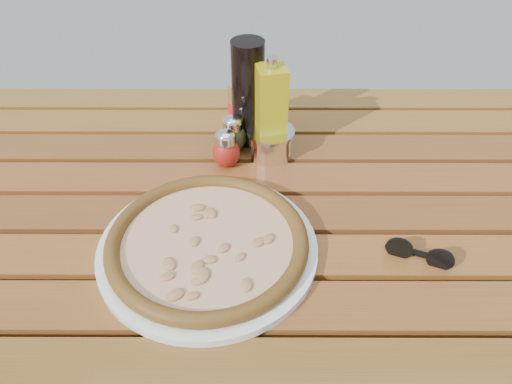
{
  "coord_description": "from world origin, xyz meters",
  "views": [
    {
      "loc": [
        0.0,
        -0.66,
        1.36
      ],
      "look_at": [
        0.0,
        0.02,
        0.78
      ],
      "focal_mm": 35.0,
      "sensor_mm": 36.0,
      "label": 1
    }
  ],
  "objects_px": {
    "table": "(256,241)",
    "dark_bottle": "(248,93)",
    "pepper_shaker": "(226,149)",
    "pizza": "(207,242)",
    "plate": "(208,249)",
    "sunglasses": "(419,254)",
    "olive_oil_cruet": "(271,112)",
    "parmesan_tin": "(271,142)",
    "soda_can": "(244,108)",
    "oregano_shaker": "(233,134)"
  },
  "relations": [
    {
      "from": "table",
      "to": "dark_bottle",
      "type": "xyz_separation_m",
      "value": [
        -0.02,
        0.23,
        0.19
      ]
    },
    {
      "from": "table",
      "to": "sunglasses",
      "type": "xyz_separation_m",
      "value": [
        0.26,
        -0.11,
        0.09
      ]
    },
    {
      "from": "table",
      "to": "oregano_shaker",
      "type": "bearing_deg",
      "value": 103.86
    },
    {
      "from": "olive_oil_cruet",
      "to": "parmesan_tin",
      "type": "relative_size",
      "value": 1.73
    },
    {
      "from": "soda_can",
      "to": "olive_oil_cruet",
      "type": "height_order",
      "value": "olive_oil_cruet"
    },
    {
      "from": "oregano_shaker",
      "to": "dark_bottle",
      "type": "xyz_separation_m",
      "value": [
        0.03,
        0.04,
        0.07
      ]
    },
    {
      "from": "pepper_shaker",
      "to": "oregano_shaker",
      "type": "bearing_deg",
      "value": 77.44
    },
    {
      "from": "dark_bottle",
      "to": "soda_can",
      "type": "xyz_separation_m",
      "value": [
        -0.01,
        0.03,
        -0.05
      ]
    },
    {
      "from": "dark_bottle",
      "to": "soda_can",
      "type": "relative_size",
      "value": 1.83
    },
    {
      "from": "olive_oil_cruet",
      "to": "oregano_shaker",
      "type": "bearing_deg",
      "value": 173.7
    },
    {
      "from": "plate",
      "to": "pizza",
      "type": "xyz_separation_m",
      "value": [
        0.0,
        -0.0,
        0.02
      ]
    },
    {
      "from": "sunglasses",
      "to": "oregano_shaker",
      "type": "bearing_deg",
      "value": 157.31
    },
    {
      "from": "pepper_shaker",
      "to": "olive_oil_cruet",
      "type": "height_order",
      "value": "olive_oil_cruet"
    },
    {
      "from": "table",
      "to": "soda_can",
      "type": "xyz_separation_m",
      "value": [
        -0.03,
        0.26,
        0.13
      ]
    },
    {
      "from": "sunglasses",
      "to": "soda_can",
      "type": "bearing_deg",
      "value": 149.72
    },
    {
      "from": "pepper_shaker",
      "to": "parmesan_tin",
      "type": "distance_m",
      "value": 0.1
    },
    {
      "from": "pepper_shaker",
      "to": "soda_can",
      "type": "height_order",
      "value": "soda_can"
    },
    {
      "from": "table",
      "to": "soda_can",
      "type": "distance_m",
      "value": 0.29
    },
    {
      "from": "sunglasses",
      "to": "dark_bottle",
      "type": "bearing_deg",
      "value": 150.93
    },
    {
      "from": "oregano_shaker",
      "to": "parmesan_tin",
      "type": "bearing_deg",
      "value": -12.97
    },
    {
      "from": "parmesan_tin",
      "to": "sunglasses",
      "type": "distance_m",
      "value": 0.37
    },
    {
      "from": "olive_oil_cruet",
      "to": "sunglasses",
      "type": "bearing_deg",
      "value": -51.92
    },
    {
      "from": "olive_oil_cruet",
      "to": "sunglasses",
      "type": "distance_m",
      "value": 0.39
    },
    {
      "from": "dark_bottle",
      "to": "olive_oil_cruet",
      "type": "xyz_separation_m",
      "value": [
        0.05,
        -0.05,
        -0.01
      ]
    },
    {
      "from": "table",
      "to": "parmesan_tin",
      "type": "bearing_deg",
      "value": 80.53
    },
    {
      "from": "table",
      "to": "plate",
      "type": "xyz_separation_m",
      "value": [
        -0.08,
        -0.1,
        0.08
      ]
    },
    {
      "from": "pepper_shaker",
      "to": "pizza",
      "type": "bearing_deg",
      "value": -94.76
    },
    {
      "from": "dark_bottle",
      "to": "sunglasses",
      "type": "relative_size",
      "value": 2.01
    },
    {
      "from": "table",
      "to": "dark_bottle",
      "type": "relative_size",
      "value": 6.36
    },
    {
      "from": "pizza",
      "to": "sunglasses",
      "type": "distance_m",
      "value": 0.34
    },
    {
      "from": "pizza",
      "to": "olive_oil_cruet",
      "type": "height_order",
      "value": "olive_oil_cruet"
    },
    {
      "from": "pepper_shaker",
      "to": "soda_can",
      "type": "relative_size",
      "value": 0.68
    },
    {
      "from": "table",
      "to": "plate",
      "type": "distance_m",
      "value": 0.15
    },
    {
      "from": "pizza",
      "to": "parmesan_tin",
      "type": "distance_m",
      "value": 0.29
    },
    {
      "from": "pizza",
      "to": "soda_can",
      "type": "distance_m",
      "value": 0.36
    },
    {
      "from": "soda_can",
      "to": "table",
      "type": "bearing_deg",
      "value": -84.13
    },
    {
      "from": "soda_can",
      "to": "olive_oil_cruet",
      "type": "bearing_deg",
      "value": -53.8
    },
    {
      "from": "table",
      "to": "parmesan_tin",
      "type": "distance_m",
      "value": 0.21
    },
    {
      "from": "table",
      "to": "pepper_shaker",
      "type": "relative_size",
      "value": 17.07
    },
    {
      "from": "plate",
      "to": "dark_bottle",
      "type": "relative_size",
      "value": 1.64
    },
    {
      "from": "plate",
      "to": "soda_can",
      "type": "relative_size",
      "value": 3.0
    },
    {
      "from": "plate",
      "to": "parmesan_tin",
      "type": "height_order",
      "value": "parmesan_tin"
    },
    {
      "from": "pizza",
      "to": "sunglasses",
      "type": "relative_size",
      "value": 3.36
    },
    {
      "from": "table",
      "to": "sunglasses",
      "type": "height_order",
      "value": "sunglasses"
    },
    {
      "from": "plate",
      "to": "sunglasses",
      "type": "height_order",
      "value": "sunglasses"
    },
    {
      "from": "dark_bottle",
      "to": "sunglasses",
      "type": "xyz_separation_m",
      "value": [
        0.28,
        -0.35,
        -0.09
      ]
    },
    {
      "from": "soda_can",
      "to": "plate",
      "type": "bearing_deg",
      "value": -98.33
    },
    {
      "from": "pizza",
      "to": "olive_oil_cruet",
      "type": "xyz_separation_m",
      "value": [
        0.11,
        0.28,
        0.07
      ]
    },
    {
      "from": "pepper_shaker",
      "to": "olive_oil_cruet",
      "type": "relative_size",
      "value": 0.39
    },
    {
      "from": "pepper_shaker",
      "to": "sunglasses",
      "type": "height_order",
      "value": "pepper_shaker"
    }
  ]
}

